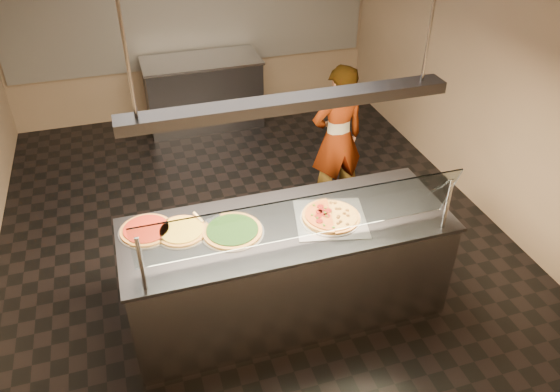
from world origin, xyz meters
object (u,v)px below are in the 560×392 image
object	(u,v)px
half_pizza_sausage	(343,214)
half_pizza_pepperoni	(318,218)
heat_lamp_housing	(289,103)
pizza_spinach	(232,230)
sneeze_guard	(303,219)
prep_table	(203,92)
pizza_tomato	(146,230)
pizza_spatula	(205,218)
perforated_tray	(330,218)
serving_counter	(287,268)
worker	(337,139)
pizza_cheese	(181,231)

from	to	relation	value
half_pizza_sausage	half_pizza_pepperoni	bearing A→B (deg)	179.71
heat_lamp_housing	pizza_spinach	bearing A→B (deg)	176.32
half_pizza_sausage	heat_lamp_housing	size ratio (longest dim) A/B	0.21
sneeze_guard	prep_table	size ratio (longest dim) A/B	1.51
pizza_spinach	sneeze_guard	bearing A→B (deg)	-40.45
sneeze_guard	pizza_spinach	distance (m)	0.64
sneeze_guard	half_pizza_sausage	size ratio (longest dim) A/B	4.79
pizza_tomato	heat_lamp_housing	xyz separation A→B (m)	(1.06, -0.23, 1.01)
pizza_spatula	prep_table	xyz separation A→B (m)	(0.61, 3.51, -0.49)
sneeze_guard	pizza_tomato	size ratio (longest dim) A/B	5.52
pizza_spatula	pizza_tomato	bearing A→B (deg)	178.32
half_pizza_sausage	pizza_tomato	world-z (taller)	half_pizza_sausage
perforated_tray	sneeze_guard	bearing A→B (deg)	-138.50
sneeze_guard	pizza_spinach	world-z (taller)	sneeze_guard
serving_counter	prep_table	size ratio (longest dim) A/B	1.67
prep_table	pizza_spinach	bearing A→B (deg)	-96.72
pizza_tomato	half_pizza_pepperoni	bearing A→B (deg)	-11.83
serving_counter	heat_lamp_housing	world-z (taller)	heat_lamp_housing
pizza_spinach	pizza_spatula	world-z (taller)	pizza_spatula
half_pizza_pepperoni	heat_lamp_housing	size ratio (longest dim) A/B	0.21
pizza_spinach	pizza_spatula	distance (m)	0.26
sneeze_guard	pizza_spatula	distance (m)	0.87
half_pizza_sausage	pizza_spinach	bearing A→B (deg)	175.58
perforated_tray	half_pizza_sausage	bearing A→B (deg)	-0.02
half_pizza_sausage	pizza_tomato	bearing A→B (deg)	169.80
half_pizza_pepperoni	pizza_tomato	distance (m)	1.32
pizza_spinach	heat_lamp_housing	distance (m)	1.09
perforated_tray	pizza_spinach	distance (m)	0.78
sneeze_guard	prep_table	xyz separation A→B (m)	(0.00, 4.07, -0.76)
serving_counter	perforated_tray	world-z (taller)	perforated_tray
perforated_tray	serving_counter	bearing A→B (deg)	173.23
half_pizza_sausage	pizza_spinach	distance (m)	0.89
pizza_tomato	worker	distance (m)	2.36
serving_counter	heat_lamp_housing	size ratio (longest dim) A/B	1.13
half_pizza_pepperoni	pizza_spinach	distance (m)	0.67
perforated_tray	pizza_spinach	size ratio (longest dim) A/B	1.35
half_pizza_sausage	prep_table	size ratio (longest dim) A/B	0.32
half_pizza_pepperoni	half_pizza_sausage	xyz separation A→B (m)	(0.22, -0.00, -0.01)
sneeze_guard	worker	distance (m)	2.04
half_pizza_sausage	sneeze_guard	bearing A→B (deg)	-146.20
serving_counter	perforated_tray	size ratio (longest dim) A/B	3.95
half_pizza_pepperoni	prep_table	size ratio (longest dim) A/B	0.32
pizza_tomato	pizza_spatula	size ratio (longest dim) A/B	1.84
perforated_tray	worker	size ratio (longest dim) A/B	0.41
prep_table	serving_counter	bearing A→B (deg)	-90.01
half_pizza_sausage	prep_table	distance (m)	3.83
serving_counter	prep_table	world-z (taller)	same
perforated_tray	half_pizza_sausage	world-z (taller)	half_pizza_sausage
perforated_tray	pizza_spatula	bearing A→B (deg)	164.73
serving_counter	pizza_cheese	xyz separation A→B (m)	(-0.81, 0.14, 0.48)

